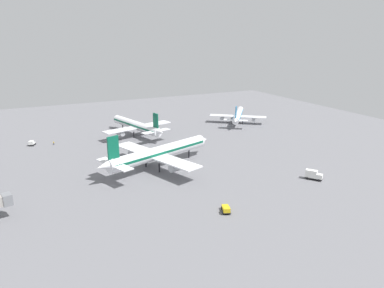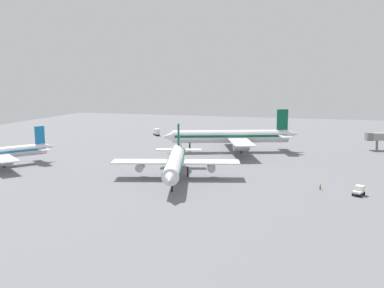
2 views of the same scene
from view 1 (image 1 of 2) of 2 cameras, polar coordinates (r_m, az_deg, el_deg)
ground at (r=142.54m, az=-4.79°, el=-2.81°), size 288.00×288.00×0.00m
airplane_at_gate at (r=180.46m, az=-8.66°, el=2.87°), size 44.14×36.03×13.63m
airplane_taxiing at (r=134.81m, az=-5.29°, el=-1.38°), size 41.59×50.58×15.90m
airplane_distant at (r=206.45m, az=7.21°, el=4.50°), size 33.11×28.18×11.95m
catering_truck at (r=131.30m, az=18.43°, el=-4.60°), size 5.69×4.74×3.30m
baggage_tug at (r=177.56m, az=-23.78°, el=0.12°), size 3.71×3.29×2.30m
pushback_tractor at (r=103.37m, az=5.35°, el=-10.10°), size 4.79×3.53×1.90m
ground_crew_worker at (r=175.26m, az=-20.82°, el=0.15°), size 0.58×0.42×1.67m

